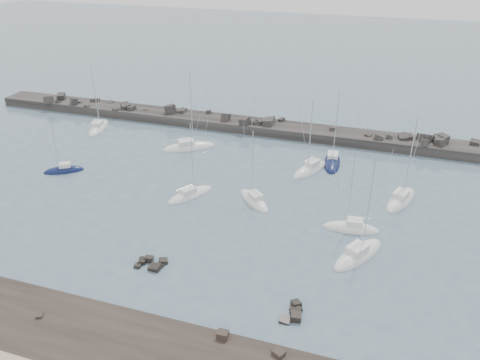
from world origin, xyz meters
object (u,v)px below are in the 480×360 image
sailboat_2 (64,171)px  sailboat_3 (190,195)px  sailboat_5 (254,201)px  sailboat_4 (189,148)px  sailboat_9 (351,229)px  sailboat_6 (310,170)px  sailboat_1 (99,128)px  sailboat_10 (401,200)px  sailboat_8 (332,162)px  sailboat_7 (358,255)px

sailboat_2 → sailboat_3: 23.72m
sailboat_3 → sailboat_5: 9.90m
sailboat_4 → sailboat_9: sailboat_4 is taller
sailboat_6 → sailboat_1: bearing=172.8°
sailboat_3 → sailboat_10: bearing=15.2°
sailboat_5 → sailboat_4: bearing=138.6°
sailboat_5 → sailboat_3: bearing=-172.3°
sailboat_1 → sailboat_3: size_ratio=1.15×
sailboat_8 → sailboat_5: bearing=-118.5°
sailboat_2 → sailboat_4: bearing=43.5°
sailboat_1 → sailboat_4: 22.02m
sailboat_7 → sailboat_10: (4.81, 15.85, 0.01)m
sailboat_1 → sailboat_6: size_ratio=1.05×
sailboat_9 → sailboat_3: bearing=175.8°
sailboat_3 → sailboat_4: (-7.42, 16.53, 0.01)m
sailboat_5 → sailboat_1: bearing=154.5°
sailboat_7 → sailboat_8: sailboat_7 is taller
sailboat_2 → sailboat_10: 54.97m
sailboat_1 → sailboat_4: sailboat_4 is taller
sailboat_6 → sailboat_4: bearing=174.3°
sailboat_7 → sailboat_1: bearing=153.6°
sailboat_4 → sailboat_8: (26.49, 1.87, 0.00)m
sailboat_5 → sailboat_6: (6.13, 12.89, 0.01)m
sailboat_2 → sailboat_4: (16.28, 15.47, -0.01)m
sailboat_3 → sailboat_6: 21.36m
sailboat_2 → sailboat_5: bearing=0.5°
sailboat_8 → sailboat_10: sailboat_8 is taller
sailboat_7 → sailboat_8: 26.81m
sailboat_8 → sailboat_10: bearing=-40.6°
sailboat_1 → sailboat_9: size_ratio=1.19×
sailboat_9 → sailboat_5: bearing=168.0°
sailboat_1 → sailboat_8: size_ratio=1.03×
sailboat_6 → sailboat_7: sailboat_7 is taller
sailboat_5 → sailboat_7: 18.42m
sailboat_1 → sailboat_3: (29.18, -19.94, -0.02)m
sailboat_1 → sailboat_3: sailboat_1 is taller
sailboat_4 → sailboat_3: bearing=-65.8°
sailboat_4 → sailboat_6: 23.48m
sailboat_3 → sailboat_9: (24.47, -1.78, 0.02)m
sailboat_5 → sailboat_6: sailboat_6 is taller
sailboat_6 → sailboat_10: 15.96m
sailboat_3 → sailboat_10: size_ratio=0.89×
sailboat_3 → sailboat_6: size_ratio=0.91×
sailboat_1 → sailboat_10: (59.97, -11.58, 0.01)m
sailboat_3 → sailboat_9: size_ratio=1.03×
sailboat_10 → sailboat_8: bearing=139.4°
sailboat_2 → sailboat_9: (48.17, -2.84, 0.00)m
sailboat_2 → sailboat_5: (33.51, 0.27, 0.00)m
sailboat_2 → sailboat_7: bearing=-9.8°
sailboat_7 → sailboat_10: size_ratio=1.02×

